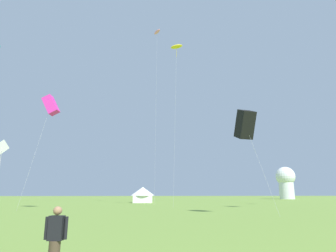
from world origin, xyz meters
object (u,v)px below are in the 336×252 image
(kite_black_box, at_px, (245,124))
(observatory_dome, at_px, (286,181))
(person_spectator, at_px, (55,243))
(kite_white_diamond, at_px, (2,148))
(kite_magenta_box, at_px, (51,105))
(kite_yellow_parafoil, at_px, (176,47))
(kite_pink_parafoil, at_px, (157,33))
(festival_tent_left, at_px, (143,194))

(kite_black_box, height_order, observatory_dome, observatory_dome)
(person_spectator, bearing_deg, observatory_dome, 60.14)
(kite_white_diamond, height_order, kite_magenta_box, kite_magenta_box)
(observatory_dome, bearing_deg, kite_yellow_parafoil, -130.18)
(person_spectator, bearing_deg, kite_black_box, 57.96)
(kite_yellow_parafoil, bearing_deg, observatory_dome, 49.82)
(kite_black_box, xyz_separation_m, kite_yellow_parafoil, (-5.11, 16.81, 17.68))
(kite_pink_parafoil, height_order, person_spectator, kite_pink_parafoil)
(kite_pink_parafoil, height_order, kite_magenta_box, kite_pink_parafoil)
(kite_white_diamond, height_order, kite_black_box, kite_white_diamond)
(festival_tent_left, xyz_separation_m, observatory_dome, (48.35, 32.05, 4.19))
(festival_tent_left, height_order, observatory_dome, observatory_dome)
(kite_pink_parafoil, xyz_separation_m, kite_yellow_parafoil, (3.06, -9.11, -8.25))
(kite_pink_parafoil, bearing_deg, kite_black_box, -72.51)
(kite_pink_parafoil, xyz_separation_m, kite_black_box, (8.17, -25.92, -25.93))
(kite_yellow_parafoil, bearing_deg, kite_black_box, -73.10)
(kite_magenta_box, distance_m, observatory_dome, 83.88)
(kite_magenta_box, distance_m, kite_yellow_parafoil, 23.03)
(kite_black_box, bearing_deg, observatory_dome, 60.80)
(kite_magenta_box, bearing_deg, kite_pink_parafoil, 46.86)
(kite_magenta_box, xyz_separation_m, kite_yellow_parafoil, (17.82, 6.63, 13.00))
(kite_pink_parafoil, bearing_deg, festival_tent_left, 104.08)
(kite_magenta_box, xyz_separation_m, person_spectator, (10.65, -29.79, -12.70))
(kite_magenta_box, xyz_separation_m, observatory_dome, (60.70, 57.40, -7.54))
(kite_black_box, xyz_separation_m, observatory_dome, (37.77, 67.58, -2.86))
(kite_yellow_parafoil, xyz_separation_m, person_spectator, (-7.17, -36.42, -25.70))
(kite_white_diamond, height_order, kite_yellow_parafoil, kite_yellow_parafoil)
(kite_pink_parafoil, height_order, kite_yellow_parafoil, kite_pink_parafoil)
(kite_black_box, distance_m, kite_magenta_box, 25.51)
(kite_white_diamond, relative_size, festival_tent_left, 2.33)
(kite_white_diamond, distance_m, kite_magenta_box, 22.44)
(kite_black_box, distance_m, person_spectator, 24.49)
(festival_tent_left, bearing_deg, kite_white_diamond, -162.85)
(kite_magenta_box, height_order, kite_yellow_parafoil, kite_yellow_parafoil)
(kite_pink_parafoil, height_order, festival_tent_left, kite_pink_parafoil)
(kite_white_diamond, xyz_separation_m, kite_black_box, (36.92, -27.39, -1.36))
(festival_tent_left, bearing_deg, kite_magenta_box, -115.96)
(kite_white_diamond, height_order, festival_tent_left, kite_white_diamond)
(kite_white_diamond, distance_m, person_spectator, 53.90)
(person_spectator, xyz_separation_m, observatory_dome, (50.05, 87.19, 5.16))
(kite_white_diamond, xyz_separation_m, festival_tent_left, (26.34, 8.13, -8.41))
(kite_magenta_box, bearing_deg, kite_black_box, -23.94)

